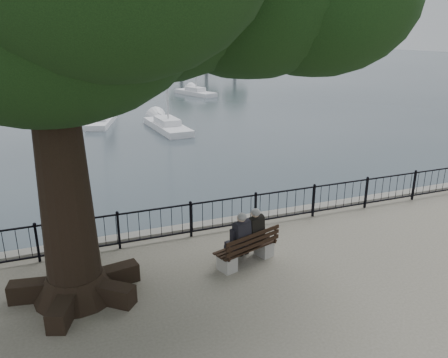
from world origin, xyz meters
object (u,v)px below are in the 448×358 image
person_left (238,240)px  lion_monument (103,70)px  bench (247,252)px  person_right (251,235)px

person_left → lion_monument: lion_monument is taller
lion_monument → bench: bearing=-92.5°
person_left → person_right: same height
lion_monument → person_right: bearing=-92.3°
bench → lion_monument: size_ratio=0.21×
person_right → person_left: bearing=-162.4°
person_left → lion_monument: 49.43m
bench → person_left: bearing=174.2°
person_right → lion_monument: (1.96, 49.24, 0.40)m
person_left → lion_monument: bearing=87.2°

